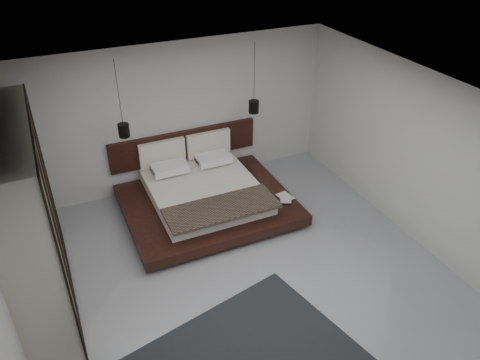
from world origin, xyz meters
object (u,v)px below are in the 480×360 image
pendant_left (124,130)px  pendant_right (254,107)px  lattice_screen (5,168)px  wardrobe (28,221)px  bed (205,194)px

pendant_left → pendant_right: same height
lattice_screen → pendant_right: bearing=-1.0°
pendant_right → wardrobe: size_ratio=0.47×
wardrobe → lattice_screen: bearing=98.4°
pendant_left → wardrobe: pendant_left is taller
lattice_screen → wardrobe: wardrobe is taller
lattice_screen → pendant_right: pendant_right is taller
bed → lattice_screen: bearing=169.9°
pendant_right → wardrobe: 4.34m
bed → wardrobe: size_ratio=1.06×
lattice_screen → pendant_left: size_ratio=1.99×
bed → pendant_left: size_ratio=2.22×
lattice_screen → wardrobe: 1.72m
lattice_screen → bed: 3.28m
lattice_screen → bed: size_ratio=0.90×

